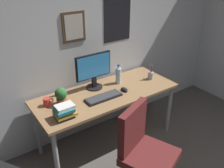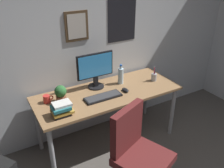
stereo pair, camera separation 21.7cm
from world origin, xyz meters
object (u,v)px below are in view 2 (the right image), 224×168
computer_mouse (125,90)px  potted_plant (61,93)px  water_bottle (121,76)px  coffee_mug_near (47,99)px  keyboard (103,97)px  office_chair (137,150)px  book_stack_left (61,109)px  pen_cup (154,77)px  monitor (95,69)px

computer_mouse → potted_plant: 0.76m
water_bottle → coffee_mug_near: water_bottle is taller
keyboard → computer_mouse: size_ratio=3.91×
coffee_mug_near → office_chair: bearing=-58.9°
computer_mouse → potted_plant: size_ratio=0.56×
coffee_mug_near → book_stack_left: (0.06, -0.31, 0.02)m
book_stack_left → pen_cup: bearing=7.1°
water_bottle → book_stack_left: bearing=-160.7°
water_bottle → potted_plant: (-0.80, -0.06, -0.00)m
book_stack_left → computer_mouse: bearing=6.8°
keyboard → book_stack_left: bearing=-169.8°
office_chair → monitor: bearing=86.2°
coffee_mug_near → book_stack_left: 0.32m
office_chair → computer_mouse: 0.81m
computer_mouse → water_bottle: size_ratio=0.44×
office_chair → computer_mouse: bearing=65.9°
computer_mouse → book_stack_left: book_stack_left is taller
potted_plant → pen_cup: size_ratio=0.98×
keyboard → pen_cup: size_ratio=2.15×
office_chair → water_bottle: bearing=67.5°
computer_mouse → potted_plant: potted_plant is taller
monitor → potted_plant: (-0.48, -0.13, -0.13)m
coffee_mug_near → potted_plant: potted_plant is taller
computer_mouse → water_bottle: 0.24m
book_stack_left → potted_plant: bearing=72.1°
potted_plant → pen_cup: (1.21, -0.09, -0.05)m
potted_plant → computer_mouse: bearing=-11.7°
pen_cup → office_chair: bearing=-135.7°
potted_plant → coffee_mug_near: bearing=156.6°
keyboard → coffee_mug_near: (-0.58, 0.22, 0.03)m
office_chair → water_bottle: (0.38, 0.92, 0.31)m
potted_plant → book_stack_left: bearing=-107.9°
coffee_mug_near → potted_plant: bearing=-23.4°
office_chair → keyboard: 0.74m
pen_cup → book_stack_left: (-1.29, -0.16, 0.01)m
computer_mouse → pen_cup: (0.48, 0.06, 0.04)m
potted_plant → pen_cup: bearing=-4.1°
coffee_mug_near → potted_plant: size_ratio=0.58×
office_chair → water_bottle: water_bottle is taller
water_bottle → pen_cup: (0.41, -0.15, -0.05)m
coffee_mug_near → keyboard: bearing=-20.7°
pen_cup → book_stack_left: bearing=-172.9°
coffee_mug_near → pen_cup: size_ratio=0.57×
office_chair → coffee_mug_near: 1.11m
office_chair → pen_cup: (0.79, 0.78, 0.26)m
coffee_mug_near → pen_cup: pen_cup is taller
monitor → coffee_mug_near: 0.66m
computer_mouse → pen_cup: bearing=7.8°
computer_mouse → coffee_mug_near: 0.90m
office_chair → pen_cup: bearing=44.3°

